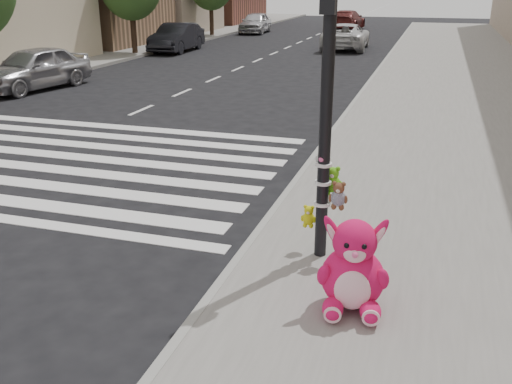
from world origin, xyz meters
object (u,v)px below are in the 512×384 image
at_px(signal_pole, 327,136).
at_px(car_white_near, 346,36).
at_px(red_teddy, 342,231).
at_px(car_silver_far, 34,68).
at_px(pink_bunny, 353,271).
at_px(car_dark_far, 177,37).

bearing_deg(signal_pole, car_white_near, 98.13).
height_order(signal_pole, red_teddy, signal_pole).
bearing_deg(signal_pole, car_silver_far, 140.50).
bearing_deg(pink_bunny, red_teddy, 93.72).
bearing_deg(car_white_near, car_silver_far, 58.86).
bearing_deg(red_teddy, car_silver_far, 111.75).
bearing_deg(car_silver_far, red_teddy, -27.65).
xyz_separation_m(car_dark_far, car_white_near, (8.67, 3.87, -0.04)).
distance_m(pink_bunny, red_teddy, 1.91).
bearing_deg(red_teddy, signal_pole, -137.76).
relative_size(signal_pole, car_dark_far, 0.87).
bearing_deg(signal_pole, pink_bunny, -64.98).
relative_size(car_dark_far, car_white_near, 0.89).
bearing_deg(car_white_near, signal_pole, 95.45).
height_order(signal_pole, car_silver_far, signal_pole).
xyz_separation_m(red_teddy, car_dark_far, (-12.60, 21.79, 0.50)).
xyz_separation_m(red_teddy, car_white_near, (-3.93, 25.65, 0.46)).
height_order(pink_bunny, car_dark_far, car_dark_far).
bearing_deg(red_teddy, pink_bunny, -108.33).
height_order(signal_pole, car_dark_far, signal_pole).
relative_size(signal_pole, pink_bunny, 3.51).
distance_m(signal_pole, car_dark_far, 25.61).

